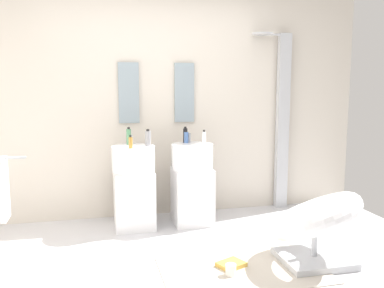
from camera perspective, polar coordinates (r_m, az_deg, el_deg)
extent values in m
cube|color=silver|center=(3.47, -0.31, -17.49)|extent=(4.80, 3.60, 0.04)
cube|color=beige|center=(4.75, -4.88, 5.98)|extent=(4.80, 0.10, 2.60)
cube|color=white|center=(4.42, -7.82, -7.44)|extent=(0.40, 0.40, 0.59)
cylinder|color=white|center=(4.33, -7.93, -1.99)|extent=(0.44, 0.44, 0.26)
cylinder|color=#B7BABF|center=(4.42, -8.13, 0.59)|extent=(0.02, 0.02, 0.10)
cube|color=white|center=(4.52, 0.03, -7.01)|extent=(0.40, 0.40, 0.59)
cylinder|color=white|center=(4.43, 0.03, -1.68)|extent=(0.44, 0.44, 0.26)
cylinder|color=#B7BABF|center=(4.51, -0.32, 0.84)|extent=(0.02, 0.02, 0.10)
cube|color=#8C9EA8|center=(4.64, -8.56, 6.84)|extent=(0.22, 0.03, 0.65)
cube|color=#8C9EA8|center=(4.73, -1.05, 6.96)|extent=(0.22, 0.03, 0.65)
cube|color=#B7BABF|center=(5.09, 12.12, 2.87)|extent=(0.14, 0.08, 2.05)
cylinder|color=#B7BABF|center=(5.02, 10.99, 14.33)|extent=(0.30, 0.02, 0.02)
cylinder|color=#B7BABF|center=(4.93, 9.50, 14.48)|extent=(0.24, 0.24, 0.02)
cube|color=#B7BABF|center=(3.79, 16.13, -14.69)|extent=(0.56, 0.50, 0.06)
cylinder|color=#B7BABF|center=(3.73, 16.24, -12.27)|extent=(0.05, 0.05, 0.34)
torus|color=white|center=(3.66, 16.37, -9.34)|extent=(1.10, 1.10, 0.49)
cylinder|color=#B7BABF|center=(3.63, -24.31, -1.75)|extent=(0.36, 0.02, 0.02)
cube|color=white|center=(3.68, -24.08, -5.59)|extent=(0.04, 0.22, 0.50)
cube|color=beige|center=(3.55, 6.86, -16.49)|extent=(1.30, 0.81, 0.01)
cube|color=gold|center=(3.57, 5.32, -15.90)|extent=(0.26, 0.24, 0.04)
cylinder|color=white|center=(3.41, 5.27, -16.57)|extent=(0.08, 0.08, 0.09)
cylinder|color=#C68C38|center=(4.16, -8.30, 0.18)|extent=(0.04, 0.04, 0.11)
cylinder|color=black|center=(4.15, -8.32, 1.06)|extent=(0.02, 0.02, 0.02)
cylinder|color=black|center=(4.51, -0.91, 1.15)|extent=(0.05, 0.05, 0.15)
cylinder|color=black|center=(4.50, -0.91, 2.23)|extent=(0.03, 0.03, 0.02)
cylinder|color=#59996B|center=(4.41, -8.55, 0.97)|extent=(0.05, 0.05, 0.16)
cylinder|color=black|center=(4.40, -8.57, 2.14)|extent=(0.03, 0.03, 0.02)
cylinder|color=#4C72B7|center=(4.48, -0.78, 0.90)|extent=(0.05, 0.05, 0.12)
cylinder|color=black|center=(4.47, -0.78, 1.77)|extent=(0.03, 0.03, 0.02)
cylinder|color=#99999E|center=(4.28, -5.97, 0.73)|extent=(0.06, 0.06, 0.15)
cylinder|color=black|center=(4.27, -5.99, 1.88)|extent=(0.03, 0.03, 0.02)
cylinder|color=white|center=(4.39, 1.64, 0.82)|extent=(0.04, 0.04, 0.13)
cylinder|color=black|center=(4.38, 1.64, 1.79)|extent=(0.02, 0.02, 0.02)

